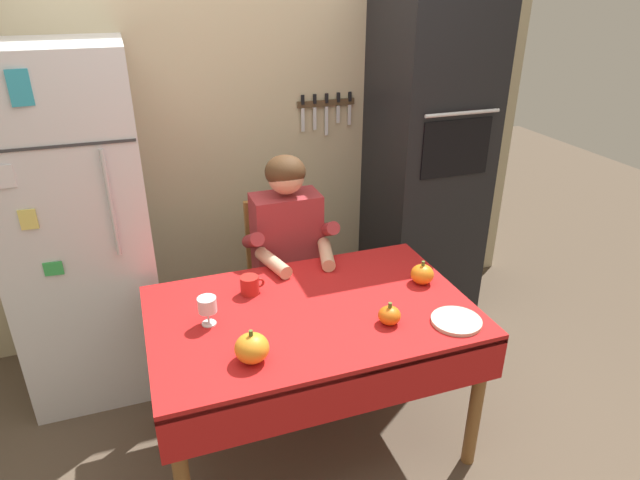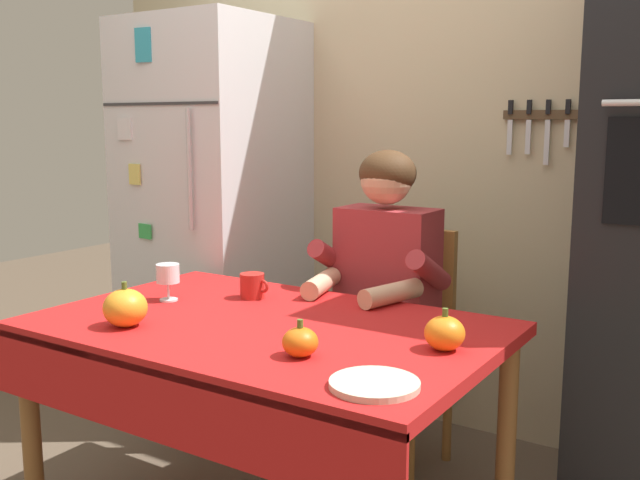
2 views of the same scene
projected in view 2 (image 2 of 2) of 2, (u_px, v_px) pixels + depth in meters
The scene contains 11 objects.
back_wall_assembly at pixel (447, 132), 3.12m from camera, with size 3.70×0.13×2.60m.
refrigerator at pixel (214, 217), 3.40m from camera, with size 0.68×0.71×1.80m.
dining_table at pixel (261, 350), 2.20m from camera, with size 1.40×0.90×0.74m.
chair_behind_person at pixel (400, 336), 2.83m from camera, with size 0.40×0.40×0.93m.
seated_person at pixel (378, 289), 2.64m from camera, with size 0.47×0.55×1.25m.
coffee_mug at pixel (253, 286), 2.49m from camera, with size 0.11×0.09×0.09m.
wine_glass at pixel (168, 275), 2.45m from camera, with size 0.08×0.08×0.13m.
pumpkin_large at pixel (445, 333), 1.92m from camera, with size 0.11×0.11×0.12m.
pumpkin_medium at pixel (125, 308), 2.15m from camera, with size 0.13×0.13×0.14m.
pumpkin_small at pixel (300, 342), 1.87m from camera, with size 0.10×0.10×0.10m.
serving_tray at pixel (374, 384), 1.66m from camera, with size 0.21×0.21×0.02m, color beige.
Camera 2 is at (1.30, -1.60, 1.35)m, focal length 40.41 mm.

